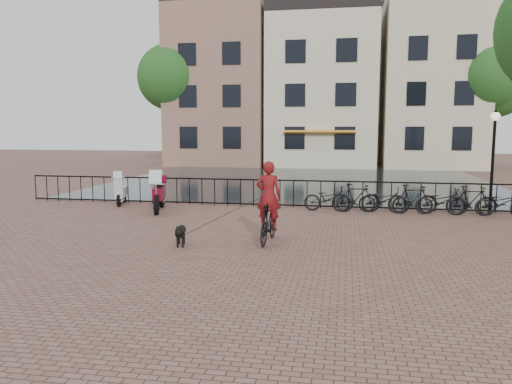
% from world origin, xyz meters
% --- Properties ---
extents(ground, '(100.00, 100.00, 0.00)m').
position_xyz_m(ground, '(0.00, 0.00, 0.00)').
color(ground, brown).
rests_on(ground, ground).
extents(canal_water, '(20.00, 20.00, 0.00)m').
position_xyz_m(canal_water, '(0.00, 17.30, 0.00)').
color(canal_water, black).
rests_on(canal_water, ground).
extents(railing, '(20.00, 0.05, 1.02)m').
position_xyz_m(railing, '(0.00, 8.00, 0.50)').
color(railing, black).
rests_on(railing, ground).
extents(canal_house_left, '(7.50, 9.00, 12.80)m').
position_xyz_m(canal_house_left, '(-7.50, 30.00, 6.40)').
color(canal_house_left, '#8B6951').
rests_on(canal_house_left, ground).
extents(canal_house_mid, '(8.00, 9.50, 11.80)m').
position_xyz_m(canal_house_mid, '(0.50, 30.00, 5.90)').
color(canal_house_mid, beige).
rests_on(canal_house_mid, ground).
extents(canal_house_right, '(7.00, 9.00, 13.30)m').
position_xyz_m(canal_house_right, '(8.50, 30.00, 6.65)').
color(canal_house_right, beige).
rests_on(canal_house_right, ground).
extents(tree_far_left, '(5.04, 5.04, 9.27)m').
position_xyz_m(tree_far_left, '(-11.00, 27.00, 6.73)').
color(tree_far_left, black).
rests_on(tree_far_left, ground).
extents(tree_far_right, '(4.76, 4.76, 8.76)m').
position_xyz_m(tree_far_right, '(12.00, 27.00, 6.35)').
color(tree_far_right, black).
rests_on(tree_far_right, ground).
extents(lamp_post, '(0.30, 0.30, 3.45)m').
position_xyz_m(lamp_post, '(7.20, 7.60, 2.38)').
color(lamp_post, black).
rests_on(lamp_post, ground).
extents(cyclist, '(0.80, 1.82, 2.45)m').
position_xyz_m(cyclist, '(0.47, 2.19, 0.93)').
color(cyclist, black).
rests_on(cyclist, ground).
extents(dog, '(0.47, 0.88, 0.57)m').
position_xyz_m(dog, '(-1.64, 1.50, 0.28)').
color(dog, black).
rests_on(dog, ground).
extents(motorcycle, '(1.06, 2.24, 1.56)m').
position_xyz_m(motorcycle, '(-4.11, 6.42, 0.78)').
color(motorcycle, maroon).
rests_on(motorcycle, ground).
extents(scooter, '(0.80, 1.52, 1.36)m').
position_xyz_m(scooter, '(-6.09, 7.59, 0.68)').
color(scooter, beige).
rests_on(scooter, ground).
extents(parked_bike_0, '(1.74, 0.68, 0.90)m').
position_xyz_m(parked_bike_0, '(1.80, 7.40, 0.45)').
color(parked_bike_0, black).
rests_on(parked_bike_0, ground).
extents(parked_bike_1, '(1.70, 0.62, 1.00)m').
position_xyz_m(parked_bike_1, '(2.75, 7.40, 0.50)').
color(parked_bike_1, black).
rests_on(parked_bike_1, ground).
extents(parked_bike_2, '(1.77, 0.76, 0.90)m').
position_xyz_m(parked_bike_2, '(3.70, 7.40, 0.45)').
color(parked_bike_2, black).
rests_on(parked_bike_2, ground).
extents(parked_bike_3, '(1.71, 0.65, 1.00)m').
position_xyz_m(parked_bike_3, '(4.65, 7.40, 0.50)').
color(parked_bike_3, black).
rests_on(parked_bike_3, ground).
extents(parked_bike_4, '(1.74, 0.68, 0.90)m').
position_xyz_m(parked_bike_4, '(5.60, 7.40, 0.45)').
color(parked_bike_4, black).
rests_on(parked_bike_4, ground).
extents(parked_bike_5, '(1.70, 0.63, 1.00)m').
position_xyz_m(parked_bike_5, '(6.55, 7.40, 0.50)').
color(parked_bike_5, black).
rests_on(parked_bike_5, ground).
extents(parked_bike_6, '(1.76, 0.73, 0.90)m').
position_xyz_m(parked_bike_6, '(7.50, 7.40, 0.45)').
color(parked_bike_6, black).
rests_on(parked_bike_6, ground).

